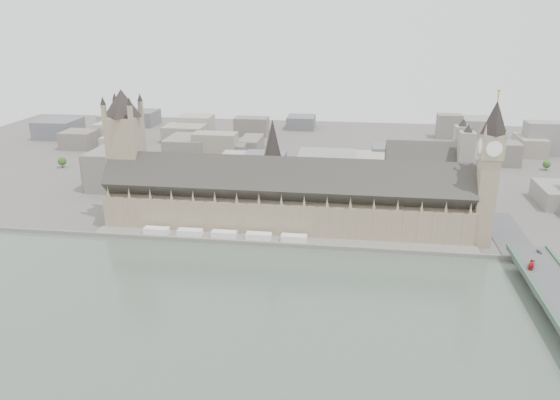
# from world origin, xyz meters

# --- Properties ---
(ground) EXTENTS (900.00, 900.00, 0.00)m
(ground) POSITION_xyz_m (0.00, 0.00, 0.00)
(ground) COLOR #595651
(ground) RESTS_ON ground
(river_thames) EXTENTS (600.00, 600.00, 0.00)m
(river_thames) POSITION_xyz_m (0.00, -165.00, 0.00)
(river_thames) COLOR #4A574B
(river_thames) RESTS_ON ground
(embankment_wall) EXTENTS (600.00, 1.50, 3.00)m
(embankment_wall) POSITION_xyz_m (0.00, -15.00, 1.50)
(embankment_wall) COLOR gray
(embankment_wall) RESTS_ON ground
(river_terrace) EXTENTS (270.00, 15.00, 2.00)m
(river_terrace) POSITION_xyz_m (0.00, -7.50, 1.00)
(river_terrace) COLOR gray
(river_terrace) RESTS_ON ground
(terrace_tents) EXTENTS (118.00, 7.00, 4.00)m
(terrace_tents) POSITION_xyz_m (-40.00, -7.00, 4.00)
(terrace_tents) COLOR white
(terrace_tents) RESTS_ON river_terrace
(palace_of_westminster) EXTENTS (265.00, 40.73, 55.44)m
(palace_of_westminster) POSITION_xyz_m (0.00, 19.70, 22.71)
(palace_of_westminster) COLOR gray
(palace_of_westminster) RESTS_ON ground
(elizabeth_tower) EXTENTS (17.00, 17.00, 107.50)m
(elizabeth_tower) POSITION_xyz_m (138.00, 8.00, 58.09)
(elizabeth_tower) COLOR gray
(elizabeth_tower) RESTS_ON ground
(victoria_tower) EXTENTS (30.00, 30.00, 100.00)m
(victoria_tower) POSITION_xyz_m (-122.00, 26.00, 55.20)
(victoria_tower) COLOR gray
(victoria_tower) RESTS_ON ground
(central_tower) EXTENTS (13.00, 13.00, 48.00)m
(central_tower) POSITION_xyz_m (-10.00, 26.00, 57.92)
(central_tower) COLOR gray
(central_tower) RESTS_ON ground
(westminster_abbey) EXTENTS (68.00, 36.00, 64.00)m
(westminster_abbey) POSITION_xyz_m (110.92, 95.00, 25.08)
(westminster_abbey) COLOR gray
(westminster_abbey) RESTS_ON ground
(city_skyline_inland) EXTENTS (720.00, 360.00, 38.00)m
(city_skyline_inland) POSITION_xyz_m (0.00, 245.00, 19.00)
(city_skyline_inland) COLOR gray
(city_skyline_inland) RESTS_ON ground
(park_trees) EXTENTS (110.00, 30.00, 15.00)m
(park_trees) POSITION_xyz_m (-10.00, 60.00, 7.50)
(park_trees) COLOR #234E1B
(park_trees) RESTS_ON ground
(red_bus_north) EXTENTS (5.91, 10.42, 2.85)m
(red_bus_north) POSITION_xyz_m (155.80, -46.64, 11.68)
(red_bus_north) COLOR red
(red_bus_north) RESTS_ON westminster_bridge
(car_approach) EXTENTS (3.06, 4.71, 1.27)m
(car_approach) POSITION_xyz_m (166.77, -24.26, 10.88)
(car_approach) COLOR gray
(car_approach) RESTS_ON westminster_bridge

